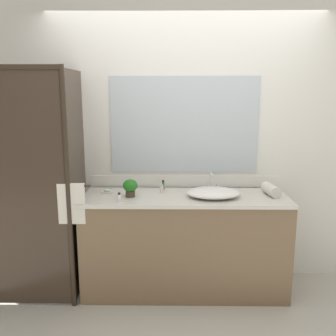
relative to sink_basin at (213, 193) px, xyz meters
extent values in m
plane|color=#B7B2A8|center=(-0.24, 0.03, -0.94)|extent=(8.00, 8.00, 0.00)
cube|color=silver|center=(-0.24, 0.38, 0.36)|extent=(4.40, 0.05, 2.60)
cube|color=silver|center=(-0.24, 0.35, 0.02)|extent=(1.80, 0.01, 0.11)
cube|color=silver|center=(-0.24, 0.35, 0.56)|extent=(1.38, 0.01, 0.89)
cube|color=brown|center=(-0.24, 0.04, -0.50)|extent=(1.80, 0.56, 0.87)
cube|color=beige|center=(-0.24, 0.03, -0.05)|extent=(1.80, 0.58, 0.03)
cylinder|color=#2D2319|center=(-1.19, -0.24, 0.06)|extent=(0.04, 0.04, 2.00)
cube|color=#382B21|center=(-1.69, -0.24, 0.06)|extent=(0.96, 0.01, 1.96)
cube|color=#382B21|center=(-1.19, 0.05, 0.06)|extent=(0.01, 0.57, 1.96)
cylinder|color=#2D2319|center=(-1.17, -0.23, 0.12)|extent=(0.32, 0.02, 0.02)
cube|color=silver|center=(-1.17, -0.23, -0.03)|extent=(0.22, 0.04, 0.34)
ellipsoid|color=white|center=(0.00, 0.00, 0.00)|extent=(0.47, 0.35, 0.08)
cube|color=silver|center=(0.00, 0.21, -0.03)|extent=(0.17, 0.04, 0.02)
cylinder|color=silver|center=(0.00, 0.21, 0.05)|extent=(0.02, 0.02, 0.15)
cylinder|color=silver|center=(0.00, 0.14, 0.13)|extent=(0.02, 0.13, 0.02)
cylinder|color=silver|center=(-0.06, 0.21, 0.00)|extent=(0.02, 0.02, 0.04)
cylinder|color=silver|center=(0.06, 0.21, 0.00)|extent=(0.02, 0.02, 0.04)
cylinder|color=#473828|center=(-0.72, 0.00, -0.01)|extent=(0.08, 0.08, 0.05)
ellipsoid|color=#246F20|center=(-0.72, 0.00, 0.06)|extent=(0.13, 0.13, 0.11)
cube|color=silver|center=(-0.95, 0.13, -0.03)|extent=(0.10, 0.07, 0.01)
ellipsoid|color=silver|center=(-0.95, 0.13, -0.01)|extent=(0.07, 0.04, 0.02)
cylinder|color=#4C7056|center=(-0.44, 0.24, 0.00)|extent=(0.02, 0.02, 0.08)
cylinder|color=black|center=(-0.44, 0.24, 0.04)|extent=(0.02, 0.02, 0.01)
cylinder|color=white|center=(-0.80, -0.15, -0.01)|extent=(0.03, 0.03, 0.06)
cylinder|color=black|center=(-0.80, -0.15, 0.03)|extent=(0.02, 0.02, 0.02)
cylinder|color=silver|center=(-0.45, 0.13, 0.00)|extent=(0.03, 0.03, 0.07)
cylinder|color=#B7B2A8|center=(-0.45, 0.13, 0.03)|extent=(0.03, 0.03, 0.01)
cylinder|color=silver|center=(0.52, 0.06, 0.01)|extent=(0.13, 0.24, 0.10)
camera|label=1|loc=(-0.36, -3.09, 0.85)|focal=39.30mm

